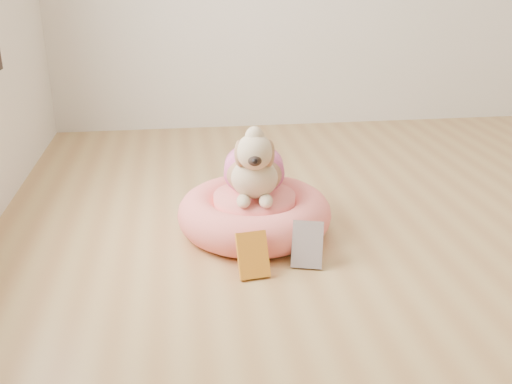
{
  "coord_description": "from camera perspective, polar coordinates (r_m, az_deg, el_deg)",
  "views": [
    {
      "loc": [
        -1.16,
        -1.74,
        1.09
      ],
      "look_at": [
        -0.85,
        0.45,
        0.2
      ],
      "focal_mm": 40.0,
      "sensor_mm": 36.0,
      "label": 1
    }
  ],
  "objects": [
    {
      "name": "book_yellow",
      "position": [
        2.13,
        -0.32,
        -6.31
      ],
      "size": [
        0.13,
        0.11,
        0.17
      ],
      "primitive_type": "cube",
      "rotation": [
        -0.46,
        0.0,
        0.13
      ],
      "color": "gold",
      "rests_on": "floor"
    },
    {
      "name": "pet_bed",
      "position": [
        2.48,
        -0.16,
        -2.14
      ],
      "size": [
        0.67,
        0.67,
        0.17
      ],
      "color": "#FF6E63",
      "rests_on": "floor"
    },
    {
      "name": "floor",
      "position": [
        2.36,
        22.77,
        -7.55
      ],
      "size": [
        4.5,
        4.5,
        0.0
      ],
      "primitive_type": "plane",
      "color": "#AF8049",
      "rests_on": "ground"
    },
    {
      "name": "dog",
      "position": [
        2.4,
        -0.19,
        3.63
      ],
      "size": [
        0.37,
        0.49,
        0.33
      ],
      "primitive_type": null,
      "rotation": [
        0.0,
        0.0,
        -0.12
      ],
      "color": "brown",
      "rests_on": "pet_bed"
    },
    {
      "name": "book_white",
      "position": [
        2.21,
        5.16,
        -5.25
      ],
      "size": [
        0.14,
        0.13,
        0.17
      ],
      "primitive_type": "cube",
      "rotation": [
        -0.46,
        0.0,
        -0.28
      ],
      "color": "white",
      "rests_on": "floor"
    }
  ]
}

